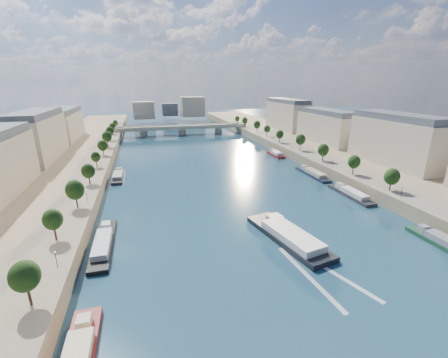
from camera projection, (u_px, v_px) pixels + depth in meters
ground at (217, 177)px, 143.33m from camera, size 700.00×700.00×0.00m
quay_left at (49, 185)px, 124.70m from camera, size 44.00×520.00×5.00m
quay_right at (347, 162)px, 160.41m from camera, size 44.00×520.00×5.00m
pave_left at (87, 176)px, 127.63m from camera, size 14.00×520.00×0.10m
pave_right at (323, 159)px, 155.90m from camera, size 14.00×520.00×0.10m
trees_left at (91, 162)px, 128.28m from camera, size 4.80×268.80×8.26m
trees_right at (310, 145)px, 162.90m from camera, size 4.80×268.80×8.26m
lamps_left at (94, 176)px, 118.72m from camera, size 0.36×200.36×4.28m
lamps_right at (311, 152)px, 158.52m from camera, size 0.36×200.36×4.28m
buildings_left at (18, 148)px, 128.17m from camera, size 16.00×226.00×23.20m
buildings_right at (356, 131)px, 170.32m from camera, size 16.00×226.00×23.20m
skyline at (174, 108)px, 341.07m from camera, size 79.00×42.00×22.00m
bridge at (182, 129)px, 256.11m from camera, size 112.00×12.00×8.15m
tour_barge at (288, 236)px, 85.76m from camera, size 14.75×31.89×4.17m
wake at (320, 274)px, 70.97m from camera, size 12.72×26.01×0.04m
moored_barges_left at (99, 262)px, 74.12m from camera, size 5.00×152.31×3.60m
moored_barges_right at (361, 199)px, 113.83m from camera, size 5.00×165.10×3.60m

